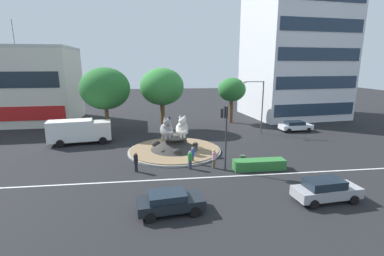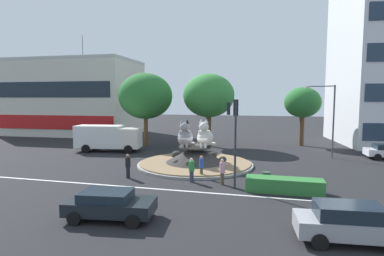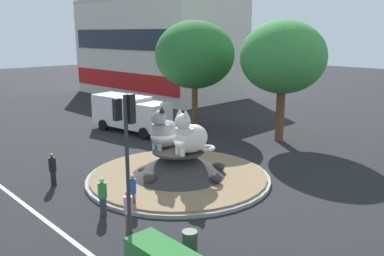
% 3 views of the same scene
% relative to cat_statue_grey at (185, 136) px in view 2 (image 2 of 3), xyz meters
% --- Properties ---
extents(ground_plane, '(160.00, 160.00, 0.00)m').
position_rel_cat_statue_grey_xyz_m(ground_plane, '(0.83, 0.25, -2.55)').
color(ground_plane, black).
extents(lane_centreline, '(112.00, 0.20, 0.01)m').
position_rel_cat_statue_grey_xyz_m(lane_centreline, '(0.83, -7.28, -2.54)').
color(lane_centreline, silver).
rests_on(lane_centreline, ground).
extents(roundabout_island, '(10.04, 10.04, 1.67)m').
position_rel_cat_statue_grey_xyz_m(roundabout_island, '(0.82, 0.26, -1.91)').
color(roundabout_island, gray).
rests_on(roundabout_island, ground).
extents(cat_statue_grey, '(1.63, 2.48, 2.39)m').
position_rel_cat_statue_grey_xyz_m(cat_statue_grey, '(0.00, 0.00, 0.00)').
color(cat_statue_grey, gray).
rests_on(cat_statue_grey, roundabout_island).
extents(cat_statue_white, '(1.50, 2.38, 2.42)m').
position_rel_cat_statue_grey_xyz_m(cat_statue_white, '(1.68, 0.28, 0.01)').
color(cat_statue_white, silver).
rests_on(cat_statue_white, roundabout_island).
extents(traffic_light_mast, '(0.71, 0.58, 5.76)m').
position_rel_cat_statue_grey_xyz_m(traffic_light_mast, '(4.87, -5.76, 1.64)').
color(traffic_light_mast, '#2D2D33').
rests_on(traffic_light_mast, ground).
extents(shophouse_block, '(21.04, 12.27, 15.92)m').
position_rel_cat_statue_grey_xyz_m(shophouse_block, '(-24.47, 19.26, 3.44)').
color(shophouse_block, beige).
rests_on(shophouse_block, ground).
extents(clipped_hedge_strip, '(4.68, 1.20, 0.90)m').
position_rel_cat_statue_grey_xyz_m(clipped_hedge_strip, '(8.03, -6.02, -2.10)').
color(clipped_hedge_strip, '#2D7033').
rests_on(clipped_hedge_strip, ground).
extents(broadleaf_tree_behind_island, '(6.17, 6.17, 8.79)m').
position_rel_cat_statue_grey_xyz_m(broadleaf_tree_behind_island, '(-0.14, 11.15, 3.59)').
color(broadleaf_tree_behind_island, brown).
rests_on(broadleaf_tree_behind_island, ground).
extents(second_tree_near_tower, '(4.38, 4.38, 7.21)m').
position_rel_cat_statue_grey_xyz_m(second_tree_near_tower, '(10.91, 14.39, 2.74)').
color(second_tree_near_tower, brown).
rests_on(second_tree_near_tower, ground).
extents(third_tree_left, '(6.55, 6.55, 8.89)m').
position_rel_cat_statue_grey_xyz_m(third_tree_left, '(-7.70, 9.67, 3.55)').
color(third_tree_left, brown).
rests_on(third_tree_left, ground).
extents(streetlight_arm, '(2.76, 0.67, 7.11)m').
position_rel_cat_statue_grey_xyz_m(streetlight_arm, '(12.73, 6.78, 1.67)').
color(streetlight_arm, '#4C4C51').
rests_on(streetlight_arm, ground).
extents(pedestrian_blue_shirt, '(0.32, 0.32, 1.65)m').
position_rel_cat_statue_grey_xyz_m(pedestrian_blue_shirt, '(2.28, -3.81, -1.67)').
color(pedestrian_blue_shirt, brown).
rests_on(pedestrian_blue_shirt, ground).
extents(pedestrian_pink_shirt, '(0.36, 0.36, 1.78)m').
position_rel_cat_statue_grey_xyz_m(pedestrian_pink_shirt, '(4.04, -5.25, -1.60)').
color(pedestrian_pink_shirt, brown).
rests_on(pedestrian_pink_shirt, ground).
extents(pedestrian_black_shirt, '(0.38, 0.38, 1.78)m').
position_rel_cat_statue_grey_xyz_m(pedestrian_black_shirt, '(-2.93, -5.19, -1.61)').
color(pedestrian_black_shirt, black).
rests_on(pedestrian_black_shirt, ground).
extents(pedestrian_green_shirt, '(0.39, 0.39, 1.71)m').
position_rel_cat_statue_grey_xyz_m(pedestrian_green_shirt, '(1.87, -5.12, -1.65)').
color(pedestrian_green_shirt, '#33384C').
rests_on(pedestrian_green_shirt, ground).
extents(sedan_on_far_lane, '(4.73, 2.24, 1.59)m').
position_rel_cat_statue_grey_xyz_m(sedan_on_far_lane, '(10.43, -12.35, -1.72)').
color(sedan_on_far_lane, '#99999E').
rests_on(sedan_on_far_lane, ground).
extents(parked_car_right, '(4.41, 2.51, 1.39)m').
position_rel_cat_statue_grey_xyz_m(parked_car_right, '(-0.34, -12.53, -1.80)').
color(parked_car_right, black).
rests_on(parked_car_right, ground).
extents(delivery_box_truck, '(7.30, 3.38, 2.86)m').
position_rel_cat_statue_grey_xyz_m(delivery_box_truck, '(-10.15, 4.75, -0.96)').
color(delivery_box_truck, silver).
rests_on(delivery_box_truck, ground).
extents(litter_bin, '(0.56, 0.56, 0.90)m').
position_rel_cat_statue_grey_xyz_m(litter_bin, '(6.93, -4.62, -2.10)').
color(litter_bin, '#2D4233').
rests_on(litter_bin, ground).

